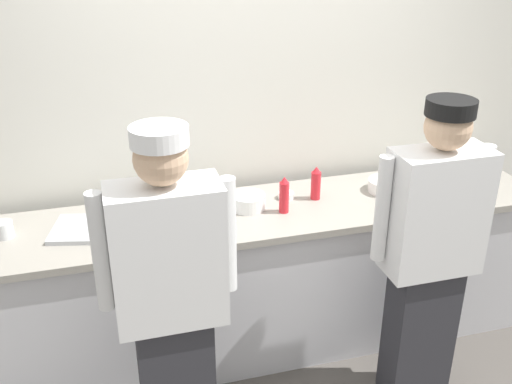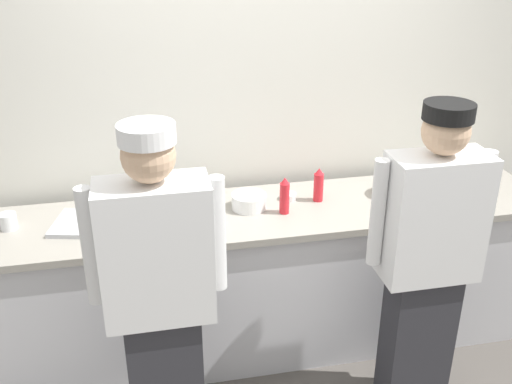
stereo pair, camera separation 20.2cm
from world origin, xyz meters
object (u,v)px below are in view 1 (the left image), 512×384
object	(u,v)px
sheet_tray	(99,229)
squeeze_bottle_primary	(284,195)
plate_stack_rear	(248,201)
chef_center	(430,251)
squeeze_bottle_secondary	(316,183)
chef_near_left	(171,299)
plate_stack_front	(386,186)
mixing_bowl_steel	(187,212)
ramekin_red_sauce	(286,195)
deli_cup	(4,230)
ramekin_yellow_sauce	(422,200)

from	to	relation	value
sheet_tray	squeeze_bottle_primary	size ratio (longest dim) A/B	2.22
squeeze_bottle_primary	plate_stack_rear	bearing A→B (deg)	151.52
chef_center	squeeze_bottle_primary	size ratio (longest dim) A/B	7.89
squeeze_bottle_secondary	chef_near_left	bearing A→B (deg)	-141.80
plate_stack_front	mixing_bowl_steel	xyz separation A→B (m)	(-1.21, -0.07, 0.03)
squeeze_bottle_secondary	ramekin_red_sauce	world-z (taller)	squeeze_bottle_secondary
chef_near_left	ramekin_red_sauce	size ratio (longest dim) A/B	18.86
sheet_tray	deli_cup	bearing A→B (deg)	172.60
plate_stack_rear	mixing_bowl_steel	size ratio (longest dim) A/B	0.51
plate_stack_rear	squeeze_bottle_primary	size ratio (longest dim) A/B	0.92
chef_near_left	deli_cup	distance (m)	1.06
chef_center	sheet_tray	world-z (taller)	chef_center
sheet_tray	squeeze_bottle_secondary	bearing A→B (deg)	2.78
plate_stack_front	ramekin_yellow_sauce	world-z (taller)	plate_stack_front
chef_center	plate_stack_rear	bearing A→B (deg)	138.72
squeeze_bottle_secondary	mixing_bowl_steel	bearing A→B (deg)	-173.38
chef_near_left	ramekin_red_sauce	world-z (taller)	chef_near_left
plate_stack_rear	ramekin_yellow_sauce	distance (m)	1.00
plate_stack_rear	sheet_tray	xyz separation A→B (m)	(-0.82, -0.04, -0.03)
chef_center	ramekin_yellow_sauce	bearing A→B (deg)	64.93
mixing_bowl_steel	sheet_tray	xyz separation A→B (m)	(-0.47, 0.03, -0.05)
chef_near_left	sheet_tray	size ratio (longest dim) A/B	3.57
plate_stack_rear	ramekin_yellow_sauce	bearing A→B (deg)	-12.32
squeeze_bottle_primary	squeeze_bottle_secondary	size ratio (longest dim) A/B	1.06
sheet_tray	squeeze_bottle_primary	distance (m)	1.01
chef_near_left	plate_stack_front	world-z (taller)	chef_near_left
sheet_tray	ramekin_red_sauce	distance (m)	1.07
ramekin_yellow_sauce	ramekin_red_sauce	size ratio (longest dim) A/B	1.21
plate_stack_front	ramekin_yellow_sauce	xyz separation A→B (m)	(0.12, -0.21, -0.01)
ramekin_yellow_sauce	deli_cup	world-z (taller)	deli_cup
squeeze_bottle_secondary	deli_cup	distance (m)	1.69
chef_near_left	deli_cup	xyz separation A→B (m)	(-0.74, 0.75, 0.06)
chef_near_left	squeeze_bottle_primary	bearing A→B (deg)	41.35
deli_cup	squeeze_bottle_primary	bearing A→B (deg)	-4.45
mixing_bowl_steel	sheet_tray	distance (m)	0.47
ramekin_red_sauce	chef_center	bearing A→B (deg)	-54.92
squeeze_bottle_primary	deli_cup	size ratio (longest dim) A/B	2.37
plate_stack_rear	plate_stack_front	bearing A→B (deg)	0.01
plate_stack_front	deli_cup	xyz separation A→B (m)	(-2.14, 0.02, 0.01)
chef_near_left	chef_center	xyz separation A→B (m)	(1.31, 0.07, -0.01)
chef_near_left	plate_stack_rear	bearing A→B (deg)	53.53
chef_center	sheet_tray	distance (m)	1.70
ramekin_red_sauce	ramekin_yellow_sauce	bearing A→B (deg)	-20.84
chef_near_left	mixing_bowl_steel	distance (m)	0.69
sheet_tray	ramekin_red_sauce	size ratio (longest dim) A/B	5.28
ramekin_yellow_sauce	plate_stack_rear	bearing A→B (deg)	167.68
mixing_bowl_steel	deli_cup	world-z (taller)	mixing_bowl_steel
plate_stack_rear	deli_cup	distance (m)	1.28
chef_near_left	chef_center	bearing A→B (deg)	2.86
squeeze_bottle_secondary	chef_center	bearing A→B (deg)	-62.80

